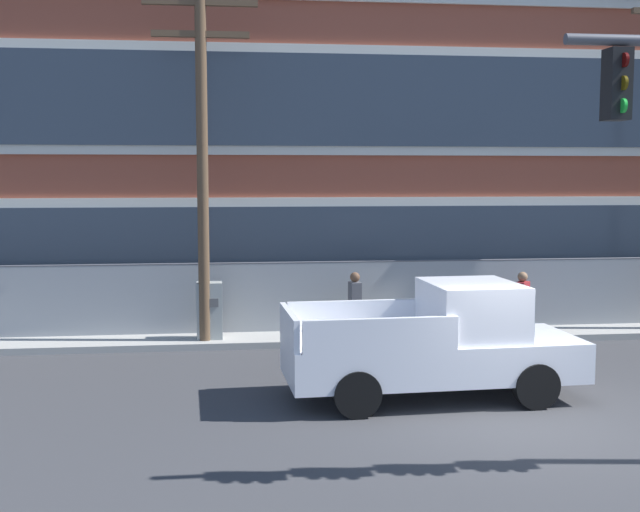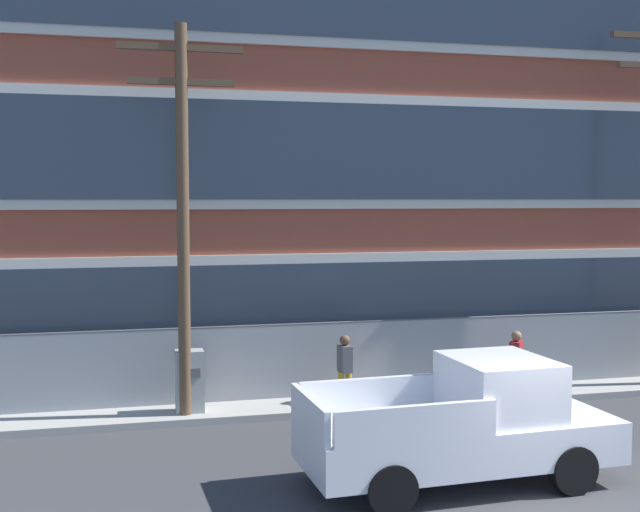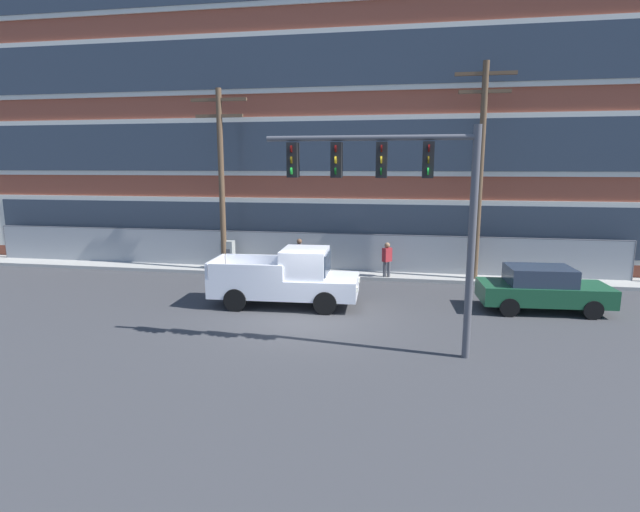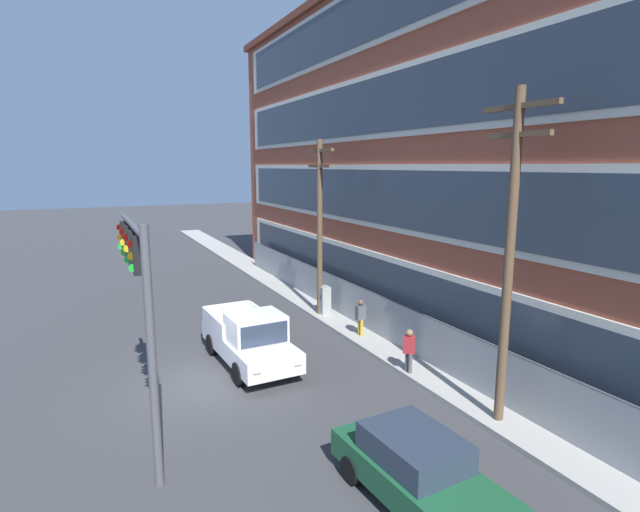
# 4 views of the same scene
# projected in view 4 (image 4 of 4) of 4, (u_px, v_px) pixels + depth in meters

# --- Properties ---
(ground_plane) EXTENTS (160.00, 160.00, 0.00)m
(ground_plane) POSITION_uv_depth(u_px,v_px,m) (209.00, 386.00, 16.46)
(ground_plane) COLOR #38383A
(sidewalk_building_side) EXTENTS (80.00, 1.99, 0.16)m
(sidewalk_building_side) POSITION_uv_depth(u_px,v_px,m) (392.00, 350.00, 19.49)
(sidewalk_building_side) COLOR #9E9B93
(sidewalk_building_side) RESTS_ON ground
(brick_mill_building) EXTENTS (36.97, 11.93, 15.54)m
(brick_mill_building) POSITION_uv_depth(u_px,v_px,m) (491.00, 152.00, 22.94)
(brick_mill_building) COLOR brown
(brick_mill_building) RESTS_ON ground
(chain_link_fence) EXTENTS (30.48, 0.06, 1.89)m
(chain_link_fence) POSITION_uv_depth(u_px,v_px,m) (364.00, 309.00, 21.89)
(chain_link_fence) COLOR gray
(chain_link_fence) RESTS_ON ground
(traffic_signal_mast) EXTENTS (5.43, 0.43, 5.99)m
(traffic_signal_mast) POSITION_uv_depth(u_px,v_px,m) (138.00, 278.00, 12.22)
(traffic_signal_mast) COLOR #4C4C51
(traffic_signal_mast) RESTS_ON ground
(pickup_truck_white) EXTENTS (5.37, 2.32, 2.08)m
(pickup_truck_white) POSITION_uv_depth(u_px,v_px,m) (250.00, 340.00, 18.05)
(pickup_truck_white) COLOR silver
(pickup_truck_white) RESTS_ON ground
(sedan_dark_green) EXTENTS (4.39, 2.09, 1.56)m
(sedan_dark_green) POSITION_uv_depth(u_px,v_px,m) (417.00, 469.00, 10.62)
(sedan_dark_green) COLOR #194C2D
(sedan_dark_green) RESTS_ON ground
(utility_pole_near_corner) EXTENTS (2.58, 0.26, 8.36)m
(utility_pole_near_corner) POSITION_uv_depth(u_px,v_px,m) (320.00, 220.00, 23.25)
(utility_pole_near_corner) COLOR brown
(utility_pole_near_corner) RESTS_ON ground
(utility_pole_midblock) EXTENTS (2.44, 0.26, 9.15)m
(utility_pole_midblock) POSITION_uv_depth(u_px,v_px,m) (510.00, 248.00, 13.16)
(utility_pole_midblock) COLOR brown
(utility_pole_midblock) RESTS_ON ground
(electrical_cabinet) EXTENTS (0.60, 0.47, 1.50)m
(electrical_cabinet) POSITION_uv_depth(u_px,v_px,m) (324.00, 302.00, 23.93)
(electrical_cabinet) COLOR #939993
(electrical_cabinet) RESTS_ON ground
(pedestrian_near_cabinet) EXTENTS (0.45, 0.46, 1.69)m
(pedestrian_near_cabinet) POSITION_uv_depth(u_px,v_px,m) (409.00, 349.00, 17.07)
(pedestrian_near_cabinet) COLOR #4C4C51
(pedestrian_near_cabinet) RESTS_ON ground
(pedestrian_by_fence) EXTENTS (0.32, 0.42, 1.69)m
(pedestrian_by_fence) POSITION_uv_depth(u_px,v_px,m) (361.00, 316.00, 20.81)
(pedestrian_by_fence) COLOR #B7932D
(pedestrian_by_fence) RESTS_ON ground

